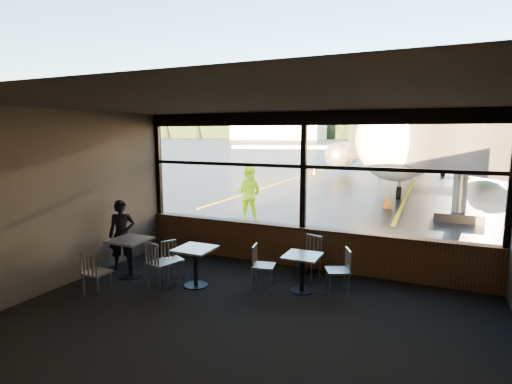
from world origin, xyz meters
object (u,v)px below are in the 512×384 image
Objects in this scene: airliner at (414,104)px; chair_near_w at (264,266)px; chair_near_n at (309,257)px; ground_crew at (248,194)px; cone_wing at (314,171)px; chair_mid_w at (173,260)px; cafe_table_left at (130,258)px; chair_mid_s at (161,264)px; jet_bridge at (470,150)px; cafe_table_mid at (196,267)px; cone_nose at (387,201)px; chair_left_s at (97,273)px; cafe_table_near at (302,273)px; chair_near_e at (338,271)px; passenger at (122,235)px.

airliner is 24.22m from chair_near_w.
ground_crew reaches higher than chair_near_n.
chair_near_w is 1.98× the size of cone_wing.
chair_near_n is 1.10× the size of chair_mid_w.
airliner is 23.27m from chair_near_n.
chair_mid_w is at bearing -98.42° from airliner.
chair_mid_w is at bearing -81.48° from cone_wing.
ground_crew is (-0.01, 5.89, 0.55)m from cafe_table_left.
jet_bridge is at bearing 69.58° from chair_mid_s.
chair_near_w is (1.26, 0.50, 0.04)m from cafe_table_mid.
airliner is at bearing 89.53° from cone_nose.
airliner is 38.16× the size of chair_left_s.
jet_bridge is 13.91× the size of cafe_table_left.
chair_near_n is (-0.75, -22.78, -4.67)m from airliner.
chair_near_w reaches higher than cone_nose.
ground_crew is 3.59× the size of cone_nose.
ground_crew is at bearing -35.39° from chair_near_n.
cafe_table_near is 0.76m from chair_near_w.
chair_left_s is 2.02× the size of cone_wing.
chair_near_e is 3.39m from chair_mid_w.
chair_near_w reaches higher than chair_mid_w.
airliner reaches higher than cone_wing.
chair_near_n is at bearing -118.39° from jet_bridge.
passenger is (-2.08, 0.24, 0.39)m from cafe_table_mid.
airliner is at bearing 15.19° from cone_wing.
cafe_table_mid reaches higher than cone_nose.
cone_nose is 13.68m from cone_wing.
ground_crew is (0.52, 5.54, 0.19)m from passenger.
airliner reaches higher than cone_nose.
cafe_table_near is 3.87m from chair_left_s.
passenger is (-3.35, -0.27, 0.35)m from chair_near_w.
cafe_table_mid is 2.39m from chair_near_n.
chair_mid_s reaches higher than chair_near_n.
chair_near_n is 8.98m from cone_nose.
airliner is 8.45m from cone_wing.
chair_mid_w is at bearing -107.33° from cone_nose.
chair_near_e is 22.65m from cone_wing.
airliner is 17.29× the size of ground_crew.
chair_near_e is 3.44m from chair_mid_s.
cafe_table_near is 6.32m from ground_crew.
cafe_table_left is 11.29m from cone_nose.
chair_mid_s is (-2.61, -0.92, 0.11)m from cafe_table_near.
cafe_table_near is at bearing 35.34° from chair_mid_s.
jet_bridge is at bearing -81.99° from airliner.
cafe_table_left is at bearing 77.45° from chair_near_e.
chair_mid_s reaches higher than cafe_table_near.
cone_nose is at bearing -61.46° from cone_wing.
cafe_table_mid is 1.83m from chair_left_s.
cafe_table_mid is at bearing 37.99° from chair_left_s.
cone_wing is at bearing 100.12° from cafe_table_mid.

